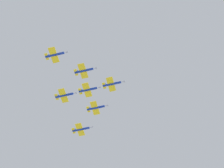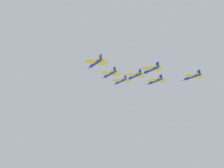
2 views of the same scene
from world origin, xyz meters
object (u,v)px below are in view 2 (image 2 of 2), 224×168
(jet_port_trail, at_px, (151,70))
(jet_starboard_inner, at_px, (155,81))
(jet_center_rear, at_px, (192,77))
(jet_starboard_outer, at_px, (96,63))
(jet_port_outer, at_px, (135,76))
(jet_lead, at_px, (121,81))
(jet_port_inner, at_px, (110,74))

(jet_port_trail, bearing_deg, jet_starboard_inner, 50.19)
(jet_center_rear, bearing_deg, jet_starboard_outer, -180.00)
(jet_port_outer, height_order, jet_port_trail, jet_port_outer)
(jet_starboard_outer, relative_size, jet_port_trail, 1.00)
(jet_lead, bearing_deg, jet_starboard_outer, -135.00)
(jet_starboard_inner, distance_m, jet_center_rear, 17.74)
(jet_lead, bearing_deg, jet_port_trail, -90.00)
(jet_port_outer, height_order, jet_center_rear, jet_port_outer)
(jet_port_inner, xyz_separation_m, jet_port_trail, (-11.62, 15.77, -0.31))
(jet_lead, relative_size, jet_starboard_inner, 1.00)
(jet_port_inner, relative_size, jet_starboard_outer, 1.00)
(jet_port_inner, distance_m, jet_starboard_outer, 17.73)
(jet_starboard_outer, distance_m, jet_center_rear, 50.15)
(jet_port_inner, distance_m, jet_port_trail, 19.59)
(jet_port_outer, relative_size, jet_port_trail, 1.00)
(jet_port_inner, relative_size, jet_port_outer, 1.00)
(jet_port_inner, height_order, jet_port_outer, jet_port_outer)
(jet_lead, xyz_separation_m, jet_port_trail, (1.65, 27.53, -1.47))
(jet_starboard_inner, bearing_deg, jet_port_inner, -180.00)
(jet_lead, height_order, jet_port_inner, jet_lead)
(jet_port_inner, distance_m, jet_port_outer, 12.60)
(jet_center_rear, xyz_separation_m, jet_port_trail, (25.18, 1.00, -0.63))
(jet_center_rear, bearing_deg, jet_port_trail, -174.29)
(jet_lead, bearing_deg, jet_port_outer, -90.00)
(jet_lead, height_order, jet_center_rear, jet_lead)
(jet_port_inner, xyz_separation_m, jet_starboard_outer, (13.26, 11.76, -0.30))
(jet_port_inner, xyz_separation_m, jet_center_rear, (-36.79, 14.76, 0.33))
(jet_lead, xyz_separation_m, jet_port_outer, (0.82, 13.77, -0.78))
(jet_port_trail, bearing_deg, jet_port_outer, 90.00)
(jet_lead, relative_size, jet_port_outer, 1.00)
(jet_starboard_inner, xyz_separation_m, jet_center_rear, (-11.76, 13.26, 0.63))
(jet_starboard_inner, relative_size, jet_starboard_outer, 1.00)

